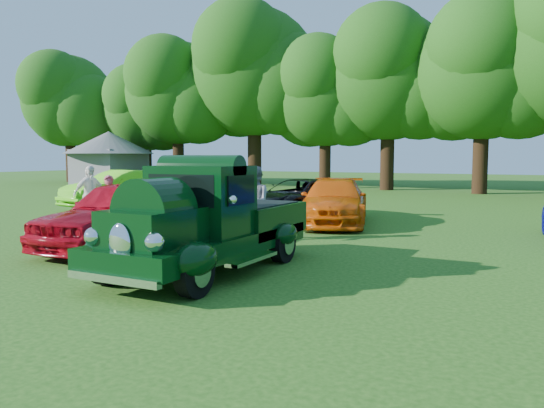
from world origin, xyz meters
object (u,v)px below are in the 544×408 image
at_px(spectator_grey, 254,203).
at_px(spectator_white, 90,195).
at_px(back_car_lime, 119,189).
at_px(gazebo, 109,152).
at_px(red_convertible, 125,213).
at_px(spectator_pink, 110,204).
at_px(back_car_black, 299,198).
at_px(back_car_orange, 334,202).
at_px(hero_pickup, 209,226).

height_order(spectator_grey, spectator_white, spectator_grey).
distance_m(back_car_lime, gazebo, 17.83).
xyz_separation_m(red_convertible, spectator_pink, (-2.14, 1.70, 0.00)).
height_order(back_car_black, back_car_orange, back_car_orange).
relative_size(spectator_grey, spectator_white, 1.03).
xyz_separation_m(spectator_white, gazebo, (-15.51, 16.72, 1.49)).
height_order(back_car_lime, spectator_pink, spectator_pink).
xyz_separation_m(hero_pickup, back_car_lime, (-10.00, 8.28, -0.07)).
xyz_separation_m(back_car_black, back_car_orange, (1.68, -1.05, 0.03)).
xyz_separation_m(back_car_orange, spectator_white, (-6.78, -3.45, 0.21)).
height_order(hero_pickup, back_car_orange, hero_pickup).
bearing_deg(spectator_grey, back_car_black, 154.55).
bearing_deg(back_car_orange, hero_pickup, -103.83).
distance_m(spectator_grey, gazebo, 27.72).
bearing_deg(spectator_pink, spectator_white, 117.65).
bearing_deg(back_car_lime, red_convertible, -34.33).
distance_m(red_convertible, spectator_white, 4.96).
relative_size(spectator_pink, spectator_white, 0.88).
bearing_deg(hero_pickup, spectator_white, 150.77).
height_order(back_car_orange, spectator_white, spectator_white).
bearing_deg(gazebo, back_car_lime, -44.48).
relative_size(back_car_black, spectator_grey, 2.57).
bearing_deg(back_car_orange, spectator_white, -169.72).
xyz_separation_m(hero_pickup, red_convertible, (-3.09, 1.17, -0.04)).
height_order(back_car_orange, gazebo, gazebo).
height_order(red_convertible, back_car_black, red_convertible).
xyz_separation_m(back_car_orange, spectator_grey, (-0.63, -3.96, 0.23)).
relative_size(back_car_black, back_car_orange, 1.00).
relative_size(back_car_lime, spectator_grey, 2.51).
bearing_deg(hero_pickup, gazebo, 137.56).
bearing_deg(spectator_pink, back_car_lime, 99.50).
distance_m(hero_pickup, back_car_lime, 12.98).
relative_size(hero_pickup, spectator_white, 2.72).
bearing_deg(gazebo, spectator_pink, -45.67).
bearing_deg(spectator_grey, gazebo, -165.82).
xyz_separation_m(back_car_lime, spectator_pink, (4.77, -5.41, 0.02)).
bearing_deg(back_car_orange, spectator_grey, -115.74).
distance_m(back_car_black, back_car_orange, 1.98).
bearing_deg(back_car_orange, back_car_black, 131.34).
distance_m(back_car_lime, spectator_grey, 10.19).
bearing_deg(back_car_lime, spectator_grey, -16.52).
bearing_deg(hero_pickup, spectator_pink, 151.23).
height_order(spectator_grey, gazebo, gazebo).
bearing_deg(back_car_lime, back_car_orange, 6.61).
height_order(back_car_lime, back_car_orange, back_car_lime).
distance_m(back_car_black, spectator_white, 6.80).
distance_m(hero_pickup, red_convertible, 3.30).
relative_size(hero_pickup, spectator_grey, 2.65).
relative_size(back_car_black, spectator_white, 2.64).
xyz_separation_m(red_convertible, back_car_orange, (2.71, 6.29, -0.10)).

